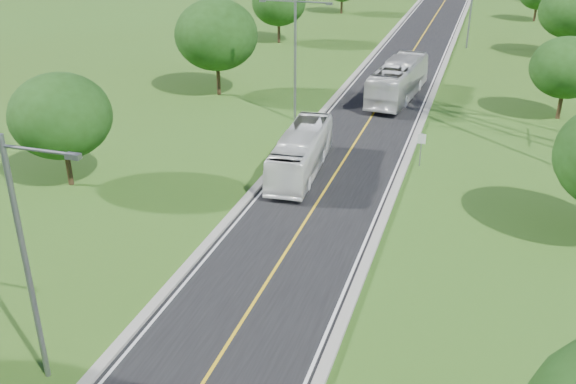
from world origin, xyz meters
TOP-DOWN VIEW (x-y plane):
  - ground at (0.00, 60.00)m, footprint 260.00×260.00m
  - road at (0.00, 66.00)m, footprint 8.00×150.00m
  - curb_left at (-4.25, 66.00)m, footprint 0.50×150.00m
  - curb_right at (4.25, 66.00)m, footprint 0.50×150.00m
  - speed_limit_sign at (5.20, 37.98)m, footprint 0.55×0.09m
  - streetlight_near_left at (-6.00, 12.00)m, footprint 5.90×0.25m
  - streetlight_mid_left at (-6.00, 45.00)m, footprint 5.90×0.25m
  - tree_lb at (-16.00, 28.00)m, footprint 6.30×6.30m
  - tree_lc at (-15.00, 50.00)m, footprint 7.56×7.56m
  - tree_ld at (-17.00, 74.00)m, footprint 6.72×6.72m
  - tree_rc at (15.00, 52.00)m, footprint 5.88×5.88m
  - tree_rd at (17.00, 76.00)m, footprint 7.14×7.14m
  - bus_outbound at (1.22, 53.55)m, footprint 4.02×12.56m
  - bus_inbound at (-2.31, 34.33)m, footprint 3.15×10.54m

SIDE VIEW (x-z plane):
  - ground at x=0.00m, z-range 0.00..0.00m
  - road at x=0.00m, z-range 0.00..0.06m
  - curb_left at x=-4.25m, z-range 0.00..0.22m
  - curb_right at x=4.25m, z-range 0.00..0.22m
  - bus_inbound at x=-2.31m, z-range 0.06..2.96m
  - speed_limit_sign at x=5.20m, z-range 0.40..2.80m
  - bus_outbound at x=1.22m, z-range 0.06..3.50m
  - tree_rc at x=15.00m, z-range 0.91..7.75m
  - tree_lb at x=-16.00m, z-range 0.98..8.31m
  - tree_ld at x=-17.00m, z-range 1.05..8.86m
  - tree_rd at x=17.00m, z-range 1.11..9.42m
  - tree_lc at x=-15.00m, z-range 1.18..9.97m
  - streetlight_near_left at x=-6.00m, z-range 0.94..10.94m
  - streetlight_mid_left at x=-6.00m, z-range 0.94..10.94m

